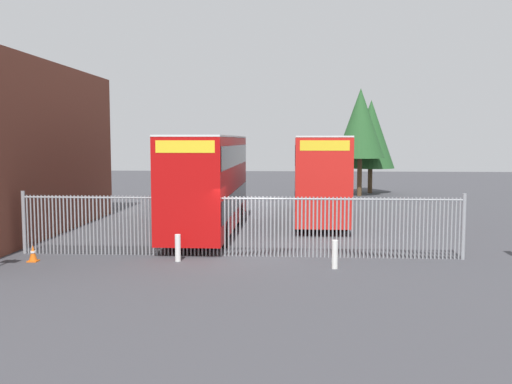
{
  "coord_description": "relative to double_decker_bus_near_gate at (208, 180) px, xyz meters",
  "views": [
    {
      "loc": [
        1.63,
        -20.47,
        4.22
      ],
      "look_at": [
        0.0,
        4.0,
        2.0
      ],
      "focal_mm": 40.11,
      "sensor_mm": 36.0,
      "label": 1
    }
  ],
  "objects": [
    {
      "name": "tree_tall_back",
      "position": [
        8.82,
        18.16,
        3.06
      ],
      "size": [
        3.65,
        3.65,
        8.11
      ],
      "color": "#4C3823",
      "rests_on": "ground"
    },
    {
      "name": "bollard_near_left",
      "position": [
        -0.17,
        -6.02,
        -1.95
      ],
      "size": [
        0.2,
        0.2,
        0.95
      ],
      "primitive_type": "cylinder",
      "color": "silver",
      "rests_on": "ground"
    },
    {
      "name": "ground_plane",
      "position": [
        2.23,
        2.99,
        -2.42
      ],
      "size": [
        100.0,
        100.0,
        0.0
      ],
      "primitive_type": "plane",
      "color": "#3D3D42"
    },
    {
      "name": "double_decker_bus_near_gate",
      "position": [
        0.0,
        0.0,
        0.0
      ],
      "size": [
        2.54,
        10.81,
        4.42
      ],
      "color": "#B70C0C",
      "rests_on": "ground"
    },
    {
      "name": "traffic_cone_by_gate",
      "position": [
        -5.21,
        -6.4,
        -2.13
      ],
      "size": [
        0.34,
        0.34,
        0.59
      ],
      "color": "orange",
      "rests_on": "ground"
    },
    {
      "name": "palisade_fence",
      "position": [
        1.85,
        -5.01,
        -1.24
      ],
      "size": [
        16.19,
        0.14,
        2.35
      ],
      "color": "gray",
      "rests_on": "ground"
    },
    {
      "name": "tree_short_side",
      "position": [
        9.95,
        20.66,
        2.28
      ],
      "size": [
        3.78,
        3.78,
        7.41
      ],
      "color": "#4C3823",
      "rests_on": "ground"
    },
    {
      "name": "double_decker_bus_behind_fence_left",
      "position": [
        5.17,
        4.63,
        0.0
      ],
      "size": [
        2.54,
        10.81,
        4.42
      ],
      "color": "red",
      "rests_on": "ground"
    },
    {
      "name": "bollard_center_front",
      "position": [
        5.22,
        -6.8,
        -1.95
      ],
      "size": [
        0.2,
        0.2,
        0.95
      ],
      "primitive_type": "cylinder",
      "color": "silver",
      "rests_on": "ground"
    }
  ]
}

